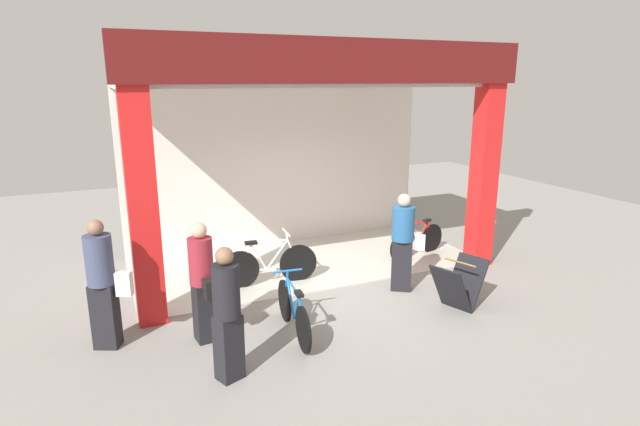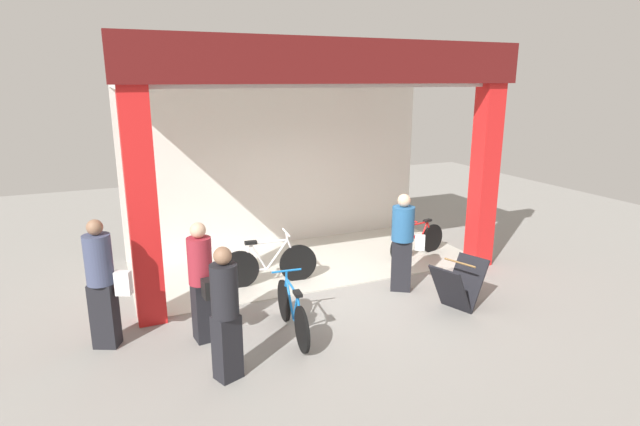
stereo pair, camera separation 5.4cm
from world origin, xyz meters
name	(u,v)px [view 2 (the right image)]	position (x,y,z in m)	size (l,w,h in m)	color
ground_plane	(336,288)	(0.00, 0.00, 0.00)	(20.73, 20.73, 0.00)	gray
shop_facade	(302,149)	(0.00, 1.55, 2.18)	(6.57, 3.10, 4.02)	beige
bicycle_inside_0	(269,264)	(-0.99, 0.61, 0.37)	(1.68, 0.46, 0.92)	black
bicycle_inside_1	(418,241)	(2.15, 0.80, 0.33)	(1.45, 0.48, 0.82)	black
bicycle_parked_0	(292,312)	(-1.25, -1.22, 0.34)	(0.42, 1.54, 0.85)	black
sandwich_board_sign	(458,286)	(1.36, -1.46, 0.38)	(1.00, 0.79, 0.77)	black
pedestrian_0	(403,241)	(0.97, -0.48, 0.85)	(0.58, 0.51, 1.65)	black
pedestrian_1	(102,282)	(-3.59, -0.53, 0.90)	(0.60, 0.46, 1.74)	black
pedestrian_2	(201,282)	(-2.39, -0.88, 0.84)	(0.35, 0.55, 1.65)	black
pedestrian_3	(225,313)	(-2.32, -1.91, 0.83)	(0.41, 0.41, 1.63)	black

